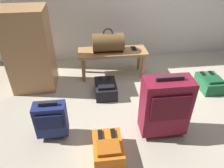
# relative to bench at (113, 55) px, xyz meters

# --- Properties ---
(ground_plane) EXTENTS (6.60, 6.60, 0.00)m
(ground_plane) POSITION_rel_bench_xyz_m (0.50, -0.93, -0.35)
(ground_plane) COLOR #B2A893
(bench) EXTENTS (1.00, 0.36, 0.41)m
(bench) POSITION_rel_bench_xyz_m (0.00, 0.00, 0.00)
(bench) COLOR #A87A4C
(bench) RESTS_ON ground
(duffel_bag_brown) EXTENTS (0.44, 0.26, 0.34)m
(duffel_bag_brown) POSITION_rel_bench_xyz_m (-0.06, 0.00, 0.20)
(duffel_bag_brown) COLOR brown
(duffel_bag_brown) RESTS_ON bench
(cell_phone) EXTENTS (0.07, 0.14, 0.01)m
(cell_phone) POSITION_rel_bench_xyz_m (0.32, 0.03, 0.07)
(cell_phone) COLOR #191E4C
(cell_phone) RESTS_ON bench
(suitcase_upright_burgundy) EXTENTS (0.48, 0.26, 0.71)m
(suitcase_upright_burgundy) POSITION_rel_bench_xyz_m (0.38, -1.25, 0.02)
(suitcase_upright_burgundy) COLOR maroon
(suitcase_upright_burgundy) RESTS_ON ground
(suitcase_small_navy) EXTENTS (0.32, 0.19, 0.46)m
(suitcase_small_navy) POSITION_rel_bench_xyz_m (-0.77, -1.17, -0.11)
(suitcase_small_navy) COLOR navy
(suitcase_small_navy) RESTS_ON ground
(backpack_orange) EXTENTS (0.28, 0.38, 0.21)m
(backpack_orange) POSITION_rel_bench_xyz_m (-0.23, -1.49, -0.25)
(backpack_orange) COLOR orange
(backpack_orange) RESTS_ON ground
(backpack_dark) EXTENTS (0.28, 0.38, 0.21)m
(backpack_dark) POSITION_rel_bench_xyz_m (-0.15, -0.49, -0.25)
(backpack_dark) COLOR black
(backpack_dark) RESTS_ON ground
(backpack_green) EXTENTS (0.28, 0.38, 0.21)m
(backpack_green) POSITION_rel_bench_xyz_m (1.30, -0.54, -0.25)
(backpack_green) COLOR #1E6038
(backpack_green) RESTS_ON ground
(side_cabinet) EXTENTS (0.56, 0.44, 1.10)m
(side_cabinet) POSITION_rel_bench_xyz_m (-1.11, -0.17, 0.20)
(side_cabinet) COLOR #A87A4C
(side_cabinet) RESTS_ON ground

